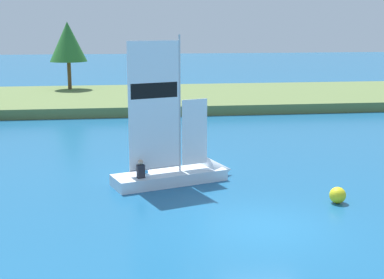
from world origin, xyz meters
name	(u,v)px	position (x,y,z in m)	size (l,w,h in m)	color
ground_plane	(264,226)	(0.00, 0.00, 0.00)	(200.00, 200.00, 0.00)	#195684
shore_bank	(174,98)	(0.00, 27.98, 0.35)	(80.00, 13.98, 0.70)	#5B703D
shoreline_tree_centre	(68,42)	(-8.59, 32.34, 4.71)	(3.16, 3.16, 5.71)	brown
sailboat	(187,169)	(-1.78, 5.45, 0.48)	(5.28, 2.90, 6.26)	silver
channel_buoy	(338,195)	(3.18, 1.90, 0.29)	(0.59, 0.59, 0.59)	yellow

